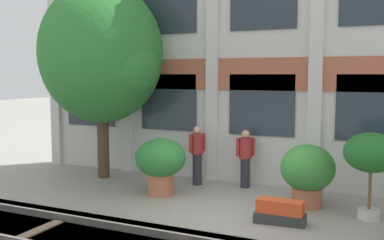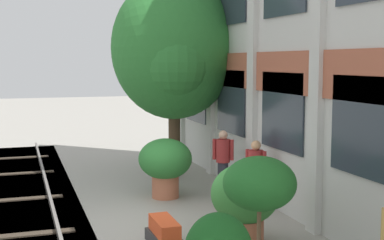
{
  "view_description": "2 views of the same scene",
  "coord_description": "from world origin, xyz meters",
  "px_view_note": "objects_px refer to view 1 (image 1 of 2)",
  "views": [
    {
      "loc": [
        3.47,
        -9.01,
        3.1
      ],
      "look_at": [
        -1.26,
        1.19,
        1.95
      ],
      "focal_mm": 42.0,
      "sensor_mm": 36.0,
      "label": 1
    },
    {
      "loc": [
        10.37,
        -2.45,
        3.34
      ],
      "look_at": [
        -0.51,
        1.15,
        2.07
      ],
      "focal_mm": 50.0,
      "sensor_mm": 36.0,
      "label": 2
    }
  ],
  "objects_px": {
    "potted_plant_tall_urn": "(371,155)",
    "resident_near_plants": "(197,153)",
    "broadleaf_tree": "(101,57)",
    "potted_plant_glazed_jar": "(308,171)",
    "resident_by_doorway": "(245,157)",
    "potted_plant_fluted_column": "(160,161)",
    "potted_plant_square_trough": "(280,212)"
  },
  "relations": [
    {
      "from": "potted_plant_glazed_jar",
      "to": "potted_plant_tall_urn",
      "type": "distance_m",
      "value": 1.54
    },
    {
      "from": "potted_plant_tall_urn",
      "to": "resident_near_plants",
      "type": "height_order",
      "value": "potted_plant_tall_urn"
    },
    {
      "from": "resident_by_doorway",
      "to": "potted_plant_square_trough",
      "type": "bearing_deg",
      "value": -1.32
    },
    {
      "from": "potted_plant_square_trough",
      "to": "potted_plant_glazed_jar",
      "type": "bearing_deg",
      "value": 79.2
    },
    {
      "from": "potted_plant_square_trough",
      "to": "potted_plant_fluted_column",
      "type": "xyz_separation_m",
      "value": [
        -3.36,
        0.95,
        0.64
      ]
    },
    {
      "from": "potted_plant_tall_urn",
      "to": "potted_plant_fluted_column",
      "type": "distance_m",
      "value": 5.05
    },
    {
      "from": "potted_plant_square_trough",
      "to": "potted_plant_tall_urn",
      "type": "bearing_deg",
      "value": 33.05
    },
    {
      "from": "potted_plant_tall_urn",
      "to": "resident_by_doorway",
      "type": "bearing_deg",
      "value": 155.79
    },
    {
      "from": "potted_plant_tall_urn",
      "to": "resident_by_doorway",
      "type": "distance_m",
      "value": 3.62
    },
    {
      "from": "potted_plant_fluted_column",
      "to": "potted_plant_square_trough",
      "type": "bearing_deg",
      "value": -15.76
    },
    {
      "from": "potted_plant_tall_urn",
      "to": "resident_near_plants",
      "type": "relative_size",
      "value": 1.13
    },
    {
      "from": "broadleaf_tree",
      "to": "resident_near_plants",
      "type": "xyz_separation_m",
      "value": [
        2.92,
        0.38,
        -2.72
      ]
    },
    {
      "from": "potted_plant_glazed_jar",
      "to": "resident_near_plants",
      "type": "relative_size",
      "value": 0.89
    },
    {
      "from": "potted_plant_square_trough",
      "to": "potted_plant_fluted_column",
      "type": "bearing_deg",
      "value": 164.24
    },
    {
      "from": "potted_plant_glazed_jar",
      "to": "potted_plant_tall_urn",
      "type": "xyz_separation_m",
      "value": [
        1.39,
        -0.38,
        0.55
      ]
    },
    {
      "from": "potted_plant_fluted_column",
      "to": "potted_plant_glazed_jar",
      "type": "bearing_deg",
      "value": 7.99
    },
    {
      "from": "potted_plant_tall_urn",
      "to": "resident_by_doorway",
      "type": "relative_size",
      "value": 1.18
    },
    {
      "from": "broadleaf_tree",
      "to": "resident_by_doorway",
      "type": "height_order",
      "value": "broadleaf_tree"
    },
    {
      "from": "potted_plant_tall_urn",
      "to": "resident_by_doorway",
      "type": "xyz_separation_m",
      "value": [
        -3.26,
        1.47,
        -0.54
      ]
    },
    {
      "from": "resident_near_plants",
      "to": "potted_plant_fluted_column",
      "type": "bearing_deg",
      "value": -74.32
    },
    {
      "from": "potted_plant_glazed_jar",
      "to": "resident_near_plants",
      "type": "height_order",
      "value": "resident_near_plants"
    },
    {
      "from": "potted_plant_square_trough",
      "to": "potted_plant_tall_urn",
      "type": "distance_m",
      "value": 2.3
    },
    {
      "from": "resident_near_plants",
      "to": "resident_by_doorway",
      "type": "bearing_deg",
      "value": 44.42
    },
    {
      "from": "potted_plant_fluted_column",
      "to": "resident_by_doorway",
      "type": "bearing_deg",
      "value": 42.32
    },
    {
      "from": "potted_plant_glazed_jar",
      "to": "potted_plant_tall_urn",
      "type": "relative_size",
      "value": 0.79
    },
    {
      "from": "potted_plant_glazed_jar",
      "to": "potted_plant_fluted_column",
      "type": "distance_m",
      "value": 3.67
    },
    {
      "from": "broadleaf_tree",
      "to": "potted_plant_tall_urn",
      "type": "relative_size",
      "value": 3.08
    },
    {
      "from": "potted_plant_square_trough",
      "to": "resident_near_plants",
      "type": "relative_size",
      "value": 0.66
    },
    {
      "from": "broadleaf_tree",
      "to": "potted_plant_tall_urn",
      "type": "distance_m",
      "value": 7.88
    },
    {
      "from": "potted_plant_fluted_column",
      "to": "resident_near_plants",
      "type": "xyz_separation_m",
      "value": [
        0.43,
        1.35,
        0.01
      ]
    },
    {
      "from": "broadleaf_tree",
      "to": "potted_plant_tall_urn",
      "type": "height_order",
      "value": "broadleaf_tree"
    },
    {
      "from": "broadleaf_tree",
      "to": "potted_plant_glazed_jar",
      "type": "height_order",
      "value": "broadleaf_tree"
    }
  ]
}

